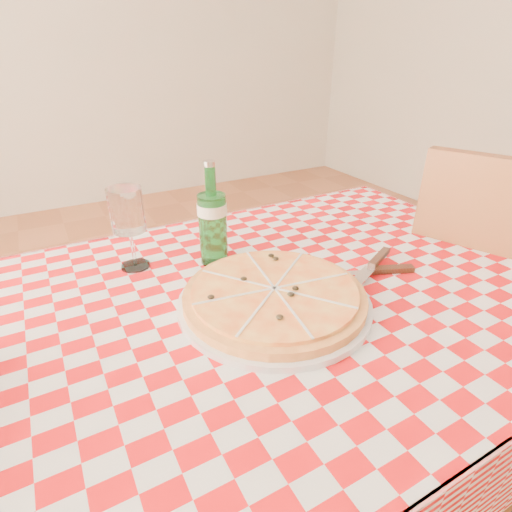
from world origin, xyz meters
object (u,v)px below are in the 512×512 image
(dining_table, at_px, (277,329))
(pizza_plate, at_px, (274,295))
(chair_near, at_px, (493,300))
(wine_glass, at_px, (130,229))
(water_bottle, at_px, (212,214))

(dining_table, xyz_separation_m, pizza_plate, (-0.03, -0.04, 0.12))
(chair_near, bearing_deg, wine_glass, 138.20)
(pizza_plate, bearing_deg, wine_glass, 124.78)
(dining_table, relative_size, water_bottle, 5.00)
(water_bottle, relative_size, wine_glass, 1.27)
(dining_table, relative_size, wine_glass, 6.35)
(water_bottle, bearing_deg, pizza_plate, -82.50)
(dining_table, height_order, pizza_plate, pizza_plate)
(wine_glass, bearing_deg, pizza_plate, -55.22)
(dining_table, height_order, water_bottle, water_bottle)
(water_bottle, bearing_deg, dining_table, -70.94)
(chair_near, xyz_separation_m, water_bottle, (-0.74, 0.27, 0.31))
(pizza_plate, bearing_deg, chair_near, -3.55)
(dining_table, xyz_separation_m, wine_glass, (-0.23, 0.25, 0.19))
(chair_near, xyz_separation_m, wine_glass, (-0.91, 0.33, 0.29))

